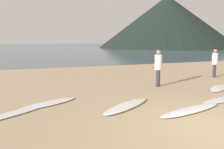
% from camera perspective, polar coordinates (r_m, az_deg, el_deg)
% --- Properties ---
extents(ground_plane, '(120.00, 120.00, 0.20)m').
position_cam_1_polar(ground_plane, '(15.15, -4.49, -0.28)').
color(ground_plane, tan).
rests_on(ground_plane, ground).
extents(ocean_water, '(140.00, 100.00, 0.01)m').
position_cam_1_polar(ocean_water, '(68.71, -17.79, 6.06)').
color(ocean_water, '#475B6B').
rests_on(ocean_water, ground).
extents(headland_hill, '(34.31, 34.31, 12.89)m').
position_cam_1_polar(headland_hill, '(64.75, 12.63, 11.85)').
color(headland_hill, black).
rests_on(headland_hill, ground).
extents(surfboard_1, '(2.41, 1.78, 0.07)m').
position_cam_1_polar(surfboard_1, '(7.53, -23.17, -8.66)').
color(surfboard_1, white).
rests_on(surfboard_1, ground).
extents(surfboard_2, '(2.20, 1.51, 0.07)m').
position_cam_1_polar(surfboard_2, '(8.41, -14.56, -6.51)').
color(surfboard_2, white).
rests_on(surfboard_2, ground).
extents(surfboard_3, '(2.30, 1.82, 0.10)m').
position_cam_1_polar(surfboard_3, '(7.84, 3.44, -7.23)').
color(surfboard_3, white).
rests_on(surfboard_3, ground).
extents(surfboard_4, '(2.67, 1.17, 0.09)m').
position_cam_1_polar(surfboard_4, '(7.76, 17.93, -7.80)').
color(surfboard_4, white).
rests_on(surfboard_4, ground).
extents(surfboard_6, '(1.91, 1.57, 0.09)m').
position_cam_1_polar(surfboard_6, '(11.60, 23.57, -2.86)').
color(surfboard_6, white).
rests_on(surfboard_6, ground).
extents(person_0, '(0.34, 0.34, 1.67)m').
position_cam_1_polar(person_0, '(11.18, 10.71, 2.18)').
color(person_0, '#2D2D38').
rests_on(person_0, ground).
extents(person_1, '(0.32, 0.32, 1.58)m').
position_cam_1_polar(person_1, '(14.87, 22.79, 2.95)').
color(person_1, '#2D2D38').
rests_on(person_1, ground).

